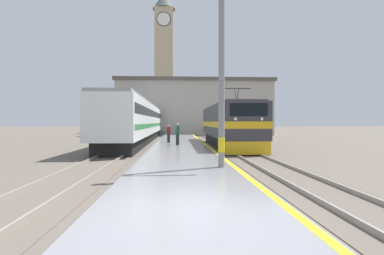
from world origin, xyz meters
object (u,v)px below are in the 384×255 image
object	(u,v)px
person_on_platform	(169,133)
second_waiting_passenger	(178,134)
catenary_mast	(224,66)
locomotive_train	(228,125)
clock_tower	(164,59)
passenger_train	(147,121)

from	to	relation	value
person_on_platform	second_waiting_passenger	size ratio (longest dim) A/B	0.91
catenary_mast	person_on_platform	world-z (taller)	catenary_mast
second_waiting_passenger	person_on_platform	bearing A→B (deg)	104.38
locomotive_train	second_waiting_passenger	size ratio (longest dim) A/B	8.46
locomotive_train	person_on_platform	bearing A→B (deg)	161.49
person_on_platform	second_waiting_passenger	xyz separation A→B (m)	(0.78, -3.06, 0.08)
locomotive_train	person_on_platform	world-z (taller)	locomotive_train
locomotive_train	person_on_platform	xyz separation A→B (m)	(-5.03, 1.68, -0.74)
catenary_mast	person_on_platform	size ratio (longest dim) A/B	5.14
clock_tower	locomotive_train	bearing A→B (deg)	-79.58
passenger_train	second_waiting_passenger	xyz separation A→B (m)	(3.90, -14.84, -0.97)
locomotive_train	catenary_mast	world-z (taller)	catenary_mast
catenary_mast	locomotive_train	bearing A→B (deg)	79.46
second_waiting_passenger	clock_tower	bearing A→B (deg)	93.90
passenger_train	person_on_platform	xyz separation A→B (m)	(3.12, -11.78, -1.06)
catenary_mast	person_on_platform	bearing A→B (deg)	100.16
passenger_train	clock_tower	xyz separation A→B (m)	(1.25, 24.01, 13.03)
passenger_train	catenary_mast	distance (m)	27.10
locomotive_train	clock_tower	xyz separation A→B (m)	(-6.89, 37.48, 13.34)
passenger_train	catenary_mast	xyz separation A→B (m)	(5.74, -26.40, 2.17)
locomotive_train	person_on_platform	distance (m)	5.35
catenary_mast	clock_tower	world-z (taller)	clock_tower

